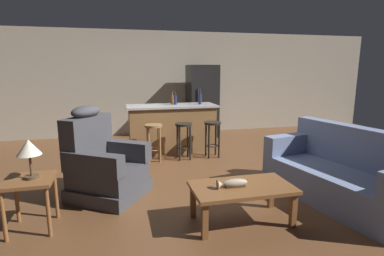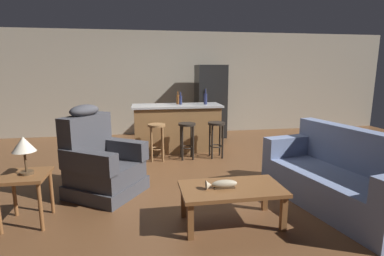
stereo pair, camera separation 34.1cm
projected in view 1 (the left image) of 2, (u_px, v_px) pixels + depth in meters
name	position (u px, v px, depth m)	size (l,w,h in m)	color
ground_plane	(187.00, 172.00, 4.94)	(12.00, 12.00, 0.00)	brown
back_wall	(159.00, 83.00, 7.66)	(12.00, 0.05, 2.60)	#A89E89
coffee_table	(242.00, 190.00, 3.26)	(1.10, 0.60, 0.42)	brown
fish_figurine	(232.00, 183.00, 3.20)	(0.34, 0.10, 0.10)	#4C3823
couch	(341.00, 175.00, 3.81)	(1.20, 2.03, 0.94)	#707FA3
recliner_near_lamp	(103.00, 165.00, 3.94)	(1.16, 1.16, 1.20)	#3D3D42
end_table	(30.00, 188.00, 3.09)	(0.48, 0.48, 0.56)	brown
table_lamp	(29.00, 149.00, 3.02)	(0.24, 0.24, 0.41)	#4C3823
kitchen_island	(172.00, 128.00, 6.13)	(1.80, 0.70, 0.95)	olive
bar_stool_left	(154.00, 136.00, 5.43)	(0.32, 0.32, 0.68)	olive
bar_stool_middle	(184.00, 134.00, 5.56)	(0.32, 0.32, 0.68)	black
bar_stool_right	(213.00, 133.00, 5.69)	(0.32, 0.32, 0.68)	black
refrigerator	(202.00, 101.00, 7.43)	(0.70, 0.69, 1.76)	black
bottle_tall_green	(200.00, 99.00, 6.13)	(0.07, 0.07, 0.31)	#23284C
bottle_short_amber	(172.00, 99.00, 6.16)	(0.06, 0.06, 0.26)	brown
bottle_wine_dark	(175.00, 100.00, 6.07)	(0.06, 0.06, 0.26)	#23284C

